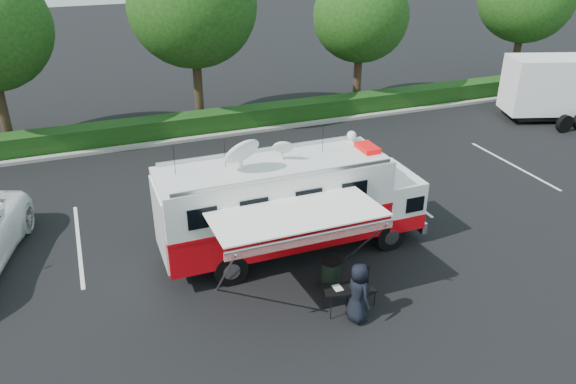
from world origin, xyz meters
name	(u,v)px	position (x,y,z in m)	size (l,w,h in m)	color
ground_plane	(294,251)	(0.00, 0.00, 0.00)	(120.00, 120.00, 0.00)	black
back_border	(218,25)	(1.14, 12.90, 5.00)	(60.00, 6.14, 8.87)	#9E998E
stall_lines	(251,212)	(-0.50, 3.00, 0.00)	(24.12, 5.50, 0.01)	silver
command_truck	(292,204)	(-0.07, 0.00, 1.73)	(8.42, 2.32, 4.04)	black
awning	(299,219)	(-0.83, -2.41, 2.60)	(4.60, 2.39, 2.78)	white
person	(356,319)	(0.31, -3.82, 0.00)	(0.85, 0.55, 1.74)	black
folding_table	(340,290)	(0.03, -3.32, 0.71)	(1.01, 0.81, 0.76)	black
folding_chair	(364,284)	(0.84, -3.18, 0.60)	(0.57, 0.60, 1.01)	black
trash_bin	(331,273)	(0.29, -2.20, 0.45)	(0.60, 0.60, 0.90)	black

